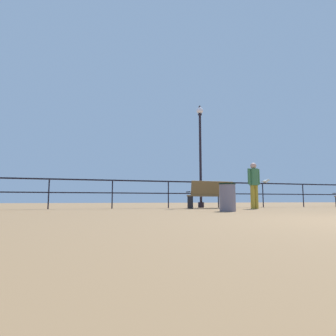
# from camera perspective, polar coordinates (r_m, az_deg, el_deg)

# --- Properties ---
(pier_railing) EXTENTS (19.22, 0.05, 1.04)m
(pier_railing) POSITION_cam_1_polar(r_m,az_deg,el_deg) (11.22, 5.29, -4.09)
(pier_railing) COLOR black
(pier_railing) RESTS_ON ground_plane
(bench_near_left) EXTENTS (1.72, 0.68, 1.00)m
(bench_near_left) POSITION_cam_1_polar(r_m,az_deg,el_deg) (10.56, 8.71, -5.09)
(bench_near_left) COLOR brown
(bench_near_left) RESTS_ON ground_plane
(lamppost_center) EXTENTS (0.28, 0.28, 4.30)m
(lamppost_center) POSITION_cam_1_polar(r_m,az_deg,el_deg) (11.76, 6.56, 3.70)
(lamppost_center) COLOR black
(lamppost_center) RESTS_ON ground_plane
(person_by_bench) EXTENTS (0.52, 0.31, 1.62)m
(person_by_bench) POSITION_cam_1_polar(r_m,az_deg,el_deg) (10.43, 17.01, -2.78)
(person_by_bench) COLOR #AC8E29
(person_by_bench) RESTS_ON ground_plane
(seagull_on_rail) EXTENTS (0.33, 0.25, 0.17)m
(seagull_on_rail) POSITION_cam_1_polar(r_m,az_deg,el_deg) (12.90, 19.20, -2.53)
(seagull_on_rail) COLOR silver
(seagull_on_rail) RESTS_ON pier_railing
(trash_bin) EXTENTS (0.45, 0.45, 0.76)m
(trash_bin) POSITION_cam_1_polar(r_m,az_deg,el_deg) (7.76, 11.94, -5.78)
(trash_bin) COLOR slate
(trash_bin) RESTS_ON ground_plane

